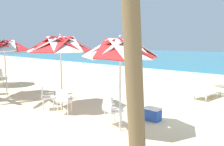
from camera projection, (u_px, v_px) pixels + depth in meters
The scene contains 9 objects.
ground_plane at pixel (203, 113), 8.09m from camera, with size 80.00×80.00×0.00m, color beige.
beach_umbrella_0 at pixel (120, 49), 6.18m from camera, with size 2.01×2.01×2.57m.
plastic_chair_0 at pixel (111, 109), 6.79m from camera, with size 0.52×0.55×0.87m.
beach_umbrella_1 at pixel (61, 45), 8.44m from camera, with size 2.43×2.43×2.67m.
plastic_chair_1 at pixel (46, 96), 8.40m from camera, with size 0.62×0.63×0.87m.
plastic_chair_2 at pixel (63, 100), 7.85m from camera, with size 0.61×0.62×0.87m.
beach_umbrella_2 at pixel (4, 46), 10.31m from camera, with size 2.20×2.20×2.53m.
sun_lounger_1 at pixel (210, 91), 10.33m from camera, with size 0.88×2.20×0.62m.
cooler_box at pixel (152, 114), 7.26m from camera, with size 0.50×0.34×0.40m.
Camera 1 is at (2.87, -7.93, 2.41)m, focal length 38.15 mm.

